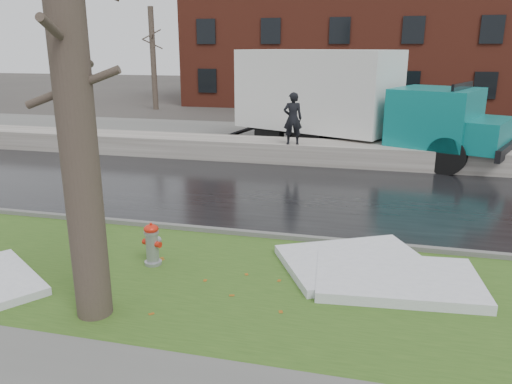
% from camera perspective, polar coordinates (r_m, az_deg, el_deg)
% --- Properties ---
extents(ground, '(120.00, 120.00, 0.00)m').
position_cam_1_polar(ground, '(10.18, -2.01, -7.18)').
color(ground, '#47423D').
rests_on(ground, ground).
extents(verge, '(60.00, 4.50, 0.04)m').
position_cam_1_polar(verge, '(9.09, -4.20, -10.10)').
color(verge, '#2F4F1A').
rests_on(verge, ground).
extents(road, '(60.00, 7.00, 0.03)m').
position_cam_1_polar(road, '(14.30, 2.93, -0.12)').
color(road, black).
rests_on(road, ground).
extents(parking_lot, '(60.00, 9.00, 0.03)m').
position_cam_1_polar(parking_lot, '(22.49, 7.13, 5.84)').
color(parking_lot, slate).
rests_on(parking_lot, ground).
extents(curb, '(60.00, 0.15, 0.14)m').
position_cam_1_polar(curb, '(11.04, -0.59, -4.84)').
color(curb, slate).
rests_on(curb, ground).
extents(snowbank, '(60.00, 1.60, 0.75)m').
position_cam_1_polar(snowbank, '(18.23, 5.50, 4.59)').
color(snowbank, '#BBB4AB').
rests_on(snowbank, ground).
extents(brick_building, '(26.00, 12.00, 10.00)m').
position_cam_1_polar(brick_building, '(38.98, 13.70, 17.27)').
color(brick_building, maroon).
rests_on(brick_building, ground).
extents(bg_tree_left, '(1.40, 1.62, 6.50)m').
position_cam_1_polar(bg_tree_left, '(34.24, -11.67, 14.78)').
color(bg_tree_left, brown).
rests_on(bg_tree_left, ground).
extents(bg_tree_center, '(1.40, 1.62, 6.50)m').
position_cam_1_polar(bg_tree_center, '(36.02, 0.14, 15.16)').
color(bg_tree_center, brown).
rests_on(bg_tree_center, ground).
extents(fire_hydrant, '(0.42, 0.38, 0.84)m').
position_cam_1_polar(fire_hydrant, '(9.70, -11.79, -5.65)').
color(fire_hydrant, '#94979B').
rests_on(fire_hydrant, verge).
extents(tree, '(1.40, 1.65, 6.75)m').
position_cam_1_polar(tree, '(7.44, -20.17, 10.59)').
color(tree, brown).
rests_on(tree, verge).
extents(box_truck, '(11.63, 6.36, 3.94)m').
position_cam_1_polar(box_truck, '(19.82, 10.16, 10.36)').
color(box_truck, black).
rests_on(box_truck, ground).
extents(worker, '(0.75, 0.60, 1.81)m').
position_cam_1_polar(worker, '(17.48, 4.22, 8.38)').
color(worker, black).
rests_on(worker, snowbank).
extents(snow_patch_near, '(3.23, 2.97, 0.16)m').
position_cam_1_polar(snow_patch_near, '(9.71, 11.25, -7.94)').
color(snow_patch_near, silver).
rests_on(snow_patch_near, verge).
extents(snow_patch_side, '(2.95, 2.05, 0.18)m').
position_cam_1_polar(snow_patch_side, '(9.21, 15.81, -9.58)').
color(snow_patch_side, silver).
rests_on(snow_patch_side, verge).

